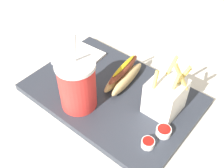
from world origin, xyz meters
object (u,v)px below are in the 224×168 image
object	(u,v)px
fries_basket	(165,96)
ketchup_cup_1	(148,143)
soda_cup	(77,84)
napkin_stack	(79,58)
ketchup_cup_2	(164,131)
hot_dog_1	(124,75)

from	to	relation	value
fries_basket	ketchup_cup_1	distance (m)	0.13
soda_cup	napkin_stack	distance (m)	0.20
fries_basket	napkin_stack	xyz separation A→B (m)	(-0.32, 0.01, -0.05)
napkin_stack	fries_basket	bearing A→B (deg)	-1.26
soda_cup	ketchup_cup_2	size ratio (longest dim) A/B	6.35
fries_basket	ketchup_cup_1	world-z (taller)	fries_basket
ketchup_cup_1	ketchup_cup_2	world-z (taller)	ketchup_cup_2
soda_cup	fries_basket	xyz separation A→B (m)	(0.18, 0.13, -0.02)
fries_basket	ketchup_cup_2	bearing A→B (deg)	-57.29
ketchup_cup_1	napkin_stack	world-z (taller)	ketchup_cup_1
soda_cup	napkin_stack	world-z (taller)	soda_cup
hot_dog_1	ketchup_cup_2	size ratio (longest dim) A/B	4.30
fries_basket	ketchup_cup_2	world-z (taller)	fries_basket
ketchup_cup_1	soda_cup	bearing A→B (deg)	-178.08
fries_basket	ketchup_cup_2	size ratio (longest dim) A/B	4.48
napkin_stack	ketchup_cup_1	bearing A→B (deg)	-19.87
fries_basket	napkin_stack	bearing A→B (deg)	178.74
soda_cup	hot_dog_1	world-z (taller)	soda_cup
soda_cup	ketchup_cup_2	world-z (taller)	soda_cup
hot_dog_1	ketchup_cup_2	bearing A→B (deg)	-23.62
hot_dog_1	napkin_stack	distance (m)	0.17
hot_dog_1	soda_cup	bearing A→B (deg)	-106.04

